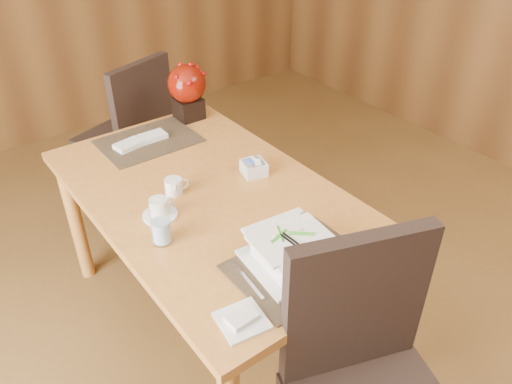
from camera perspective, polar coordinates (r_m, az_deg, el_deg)
dining_table at (r=2.11m, az=-5.10°, el=-2.24°), size 0.90×1.50×0.75m
placemat_near at (r=1.70m, az=4.91°, el=-8.33°), size 0.45×0.33×0.01m
placemat_far at (r=2.47m, az=-12.18°, el=5.74°), size 0.45×0.33×0.01m
soup_setting at (r=1.68m, az=4.02°, el=-6.75°), size 0.31×0.31×0.11m
coffee_cup at (r=1.93m, az=-10.99°, el=-1.91°), size 0.13×0.13×0.08m
water_glass at (r=1.77m, az=-10.87°, el=-3.50°), size 0.10×0.10×0.17m
creamer_jug at (r=2.05m, az=-9.40°, el=0.63°), size 0.11×0.11×0.07m
sugar_caddy at (r=2.15m, az=-0.26°, el=2.77°), size 0.12×0.12×0.06m
berry_decor at (r=2.61m, az=-7.89°, el=11.62°), size 0.19×0.19×0.29m
napkins_far at (r=2.46m, az=-12.84°, el=5.82°), size 0.26×0.11×0.02m
bread_plate at (r=1.53m, az=-1.61°, el=-14.48°), size 0.16×0.16×0.01m
near_chair at (r=1.65m, az=12.66°, el=-20.04°), size 0.62×0.62×1.04m
far_chair at (r=3.07m, az=-13.98°, el=7.05°), size 0.58×0.58×0.98m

